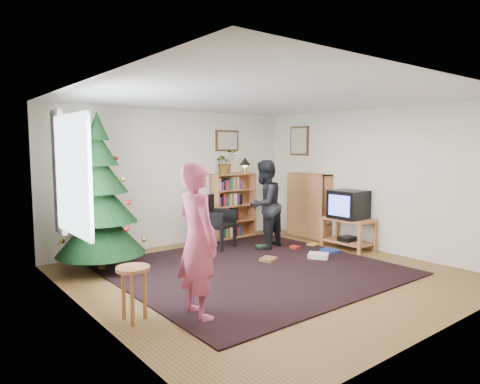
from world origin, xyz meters
TOP-DOWN VIEW (x-y plane):
  - floor at (0.00, 0.00)m, footprint 5.00×5.00m
  - ceiling at (0.00, 0.00)m, footprint 5.00×5.00m
  - wall_back at (0.00, 2.50)m, footprint 5.00×0.02m
  - wall_front at (0.00, -2.50)m, footprint 5.00×0.02m
  - wall_left at (-2.50, 0.00)m, footprint 0.02×5.00m
  - wall_right at (2.50, 0.00)m, footprint 0.02×5.00m
  - rug at (0.00, 0.30)m, footprint 3.80×3.60m
  - window_pane at (-2.47, 0.60)m, footprint 0.04×1.20m
  - curtain at (-2.43, 1.30)m, footprint 0.06×0.35m
  - picture_back at (1.15, 2.48)m, footprint 0.55×0.03m
  - picture_right at (2.48, 1.75)m, footprint 0.03×0.50m
  - christmas_tree at (-1.77, 1.68)m, footprint 1.29×1.29m
  - bookshelf_back at (1.21, 2.34)m, footprint 0.95×0.30m
  - bookshelf_right at (2.34, 1.32)m, footprint 0.30×0.95m
  - tv_stand at (2.22, 0.27)m, footprint 0.49×0.88m
  - crt_tv at (2.22, 0.27)m, footprint 0.54×0.58m
  - armchair at (0.35, 1.81)m, footprint 0.69×0.71m
  - stool at (-2.20, -0.39)m, footprint 0.35×0.35m
  - person_standing at (-1.60, -0.70)m, footprint 0.43×0.63m
  - person_by_chair at (1.02, 1.19)m, footprint 0.91×0.79m
  - potted_plant at (1.01, 2.34)m, footprint 0.43×0.38m
  - table_lamp at (1.51, 2.34)m, footprint 0.23×0.23m
  - floor_clutter at (1.28, 0.60)m, footprint 1.59×1.29m

SIDE VIEW (x-z plane):
  - floor at x=0.00m, z-range 0.00..0.00m
  - rug at x=0.00m, z-range 0.00..0.02m
  - floor_clutter at x=1.28m, z-range 0.00..0.08m
  - tv_stand at x=2.22m, z-range 0.05..0.60m
  - stool at x=-2.20m, z-range 0.16..0.75m
  - armchair at x=0.35m, z-range 0.04..0.99m
  - bookshelf_back at x=1.21m, z-range 0.01..1.31m
  - bookshelf_right at x=2.34m, z-range 0.01..1.31m
  - person_by_chair at x=1.02m, z-range 0.00..1.59m
  - crt_tv at x=2.22m, z-range 0.55..1.05m
  - person_standing at x=-1.60m, z-range 0.00..1.67m
  - christmas_tree at x=-1.77m, z-range -0.19..2.14m
  - wall_back at x=0.00m, z-range 0.00..2.50m
  - wall_front at x=0.00m, z-range 0.00..2.50m
  - wall_left at x=-2.50m, z-range 0.00..2.50m
  - wall_right at x=2.50m, z-range 0.00..2.50m
  - window_pane at x=-2.47m, z-range 0.80..2.20m
  - curtain at x=-2.43m, z-range 0.70..2.30m
  - table_lamp at x=1.51m, z-range 1.35..1.66m
  - potted_plant at x=1.01m, z-range 1.30..1.75m
  - picture_back at x=1.15m, z-range 1.74..2.16m
  - picture_right at x=2.48m, z-range 1.65..2.25m
  - ceiling at x=0.00m, z-range 2.50..2.50m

